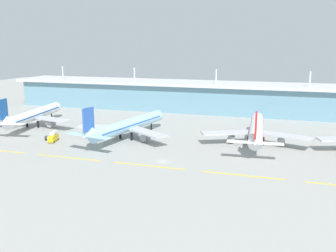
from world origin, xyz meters
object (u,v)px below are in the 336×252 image
airliner_nearest (33,115)px  airliner_near_middle (127,125)px  airliner_far_middle (256,130)px  pushback_tug (50,138)px  fuel_truck (53,137)px  baggage_cart (51,138)px

airliner_nearest → airliner_near_middle: same height
airliner_far_middle → pushback_tug: size_ratio=12.58×
pushback_tug → fuel_truck: 3.91m
airliner_near_middle → fuel_truck: 34.21m
airliner_far_middle → baggage_cart: 93.48m
airliner_far_middle → airliner_near_middle: bearing=-171.4°
airliner_near_middle → pushback_tug: size_ratio=12.85×
airliner_nearest → airliner_near_middle: 59.61m
airliner_near_middle → baggage_cart: airliner_near_middle is taller
airliner_near_middle → airliner_far_middle: (58.40, 8.80, -0.00)m
pushback_tug → fuel_truck: bearing=-31.3°
fuel_truck → baggage_cart: 2.08m
pushback_tug → baggage_cart: size_ratio=1.26×
airliner_nearest → fuel_truck: airliner_nearest is taller
airliner_nearest → airliner_far_middle: 117.34m
airliner_near_middle → pushback_tug: 36.49m
baggage_cart → airliner_far_middle: bearing=14.2°
fuel_truck → baggage_cart: fuel_truck is taller
airliner_far_middle → fuel_truck: size_ratio=8.22×
airliner_near_middle → fuel_truck: size_ratio=8.40×
airliner_nearest → airliner_far_middle: size_ratio=1.00×
pushback_tug → airliner_nearest: bearing=139.0°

